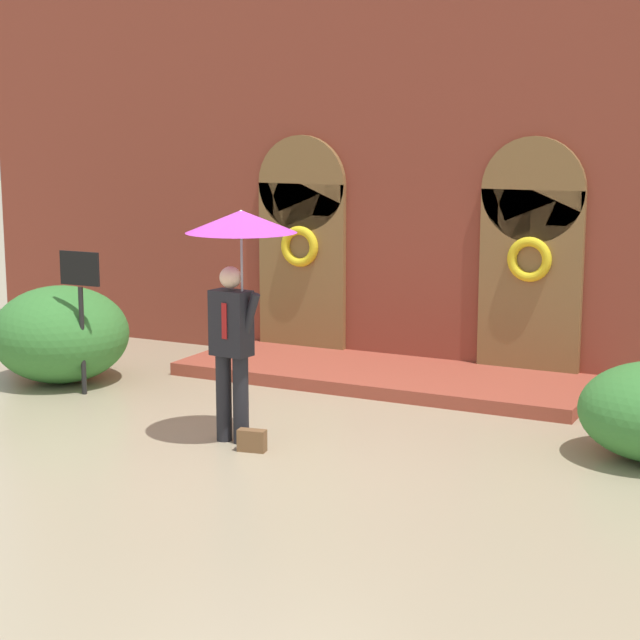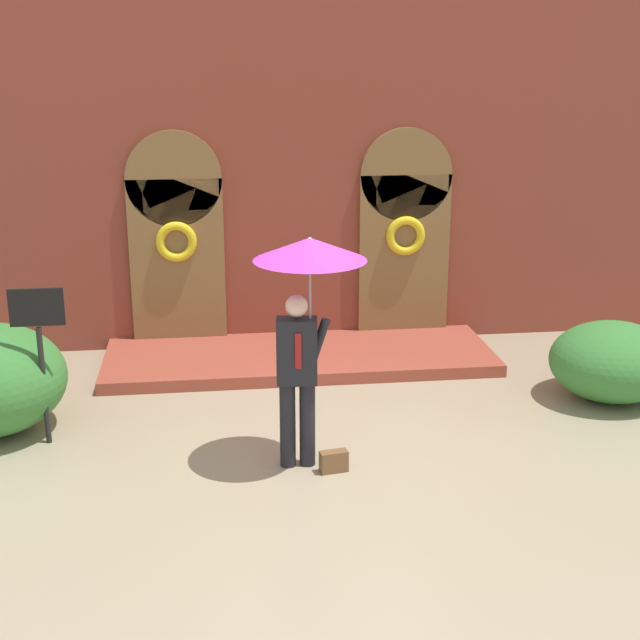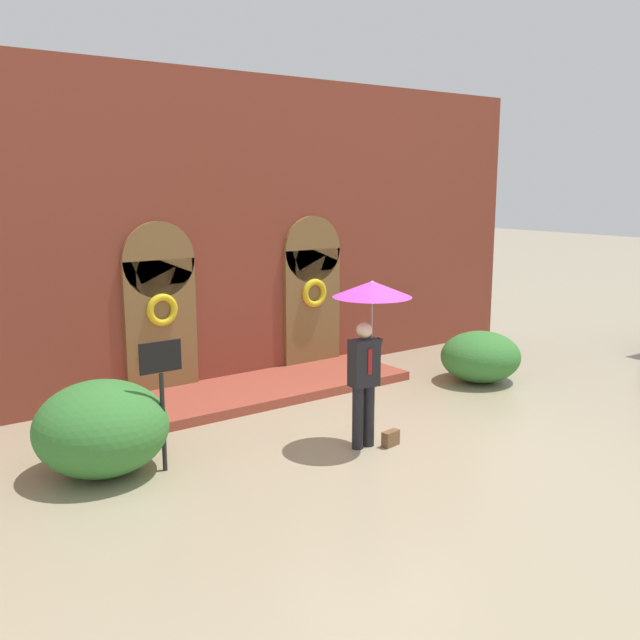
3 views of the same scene
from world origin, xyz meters
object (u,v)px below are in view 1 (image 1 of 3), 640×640
at_px(shrub_left, 61,334).
at_px(handbag, 252,441).
at_px(person_with_umbrella, 239,256).
at_px(sign_post, 81,298).

bearing_deg(shrub_left, handbag, -22.19).
height_order(person_with_umbrella, handbag, person_with_umbrella).
height_order(person_with_umbrella, shrub_left, person_with_umbrella).
bearing_deg(sign_post, handbag, -20.08).
distance_m(handbag, sign_post, 3.32).
distance_m(handbag, shrub_left, 3.94).
distance_m(person_with_umbrella, handbag, 1.83).
xyz_separation_m(handbag, shrub_left, (-3.62, 1.48, 0.50)).
relative_size(person_with_umbrella, shrub_left, 1.39).
bearing_deg(sign_post, shrub_left, 149.26).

